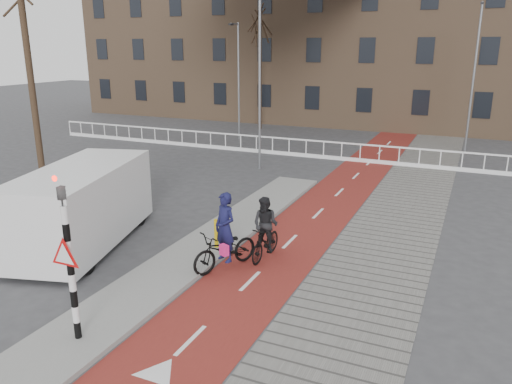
% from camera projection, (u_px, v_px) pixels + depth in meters
% --- Properties ---
extents(ground, '(120.00, 120.00, 0.00)m').
position_uv_depth(ground, '(158.00, 304.00, 11.94)').
color(ground, '#38383A').
rests_on(ground, ground).
extents(bike_lane, '(2.50, 60.00, 0.01)m').
position_uv_depth(bike_lane, '(333.00, 199.00, 20.11)').
color(bike_lane, maroon).
rests_on(bike_lane, ground).
extents(sidewalk, '(3.00, 60.00, 0.01)m').
position_uv_depth(sidewalk, '(404.00, 208.00, 19.02)').
color(sidewalk, slate).
rests_on(sidewalk, ground).
extents(curb_island, '(1.80, 16.00, 0.12)m').
position_uv_depth(curb_island, '(213.00, 240.00, 15.70)').
color(curb_island, gray).
rests_on(curb_island, ground).
extents(traffic_signal, '(0.80, 0.80, 3.68)m').
position_uv_depth(traffic_signal, '(68.00, 255.00, 9.84)').
color(traffic_signal, black).
rests_on(traffic_signal, curb_island).
extents(bollard, '(0.12, 0.12, 0.87)m').
position_uv_depth(bollard, '(216.00, 233.00, 14.91)').
color(bollard, gold).
rests_on(bollard, curb_island).
extents(cyclist_near, '(1.55, 2.23, 2.18)m').
position_uv_depth(cyclist_near, '(225.00, 244.00, 13.65)').
color(cyclist_near, black).
rests_on(cyclist_near, bike_lane).
extents(cyclist_far, '(0.81, 1.72, 1.84)m').
position_uv_depth(cyclist_far, '(265.00, 234.00, 14.29)').
color(cyclist_far, black).
rests_on(cyclist_far, bike_lane).
extents(van, '(3.71, 6.08, 2.44)m').
position_uv_depth(van, '(82.00, 205.00, 15.17)').
color(van, silver).
rests_on(van, ground).
extents(railing, '(28.00, 0.10, 0.99)m').
position_uv_depth(railing, '(256.00, 147.00, 28.69)').
color(railing, silver).
rests_on(railing, ground).
extents(townhouse_row, '(46.00, 10.00, 15.90)m').
position_uv_depth(townhouse_row, '(358.00, 20.00, 38.92)').
color(townhouse_row, '#7F6047').
rests_on(townhouse_row, ground).
extents(tree_left, '(0.29, 0.29, 9.42)m').
position_uv_depth(tree_left, '(30.00, 75.00, 21.97)').
color(tree_left, black).
rests_on(tree_left, ground).
extents(tree_mid, '(0.26, 0.26, 8.53)m').
position_uv_depth(tree_mid, '(260.00, 70.00, 35.73)').
color(tree_mid, black).
rests_on(tree_mid, ground).
extents(streetlight_near, '(0.12, 0.12, 8.87)m').
position_uv_depth(streetlight_near, '(260.00, 78.00, 23.75)').
color(streetlight_near, slate).
rests_on(streetlight_near, ground).
extents(streetlight_left, '(0.12, 0.12, 7.30)m').
position_uv_depth(streetlight_left, '(239.00, 83.00, 31.91)').
color(streetlight_left, slate).
rests_on(streetlight_left, ground).
extents(streetlight_right, '(0.12, 0.12, 8.16)m').
position_uv_depth(streetlight_right, '(473.00, 81.00, 27.35)').
color(streetlight_right, slate).
rests_on(streetlight_right, ground).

